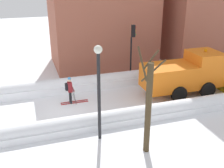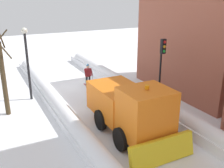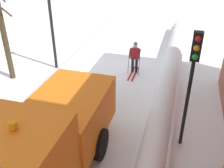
# 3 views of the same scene
# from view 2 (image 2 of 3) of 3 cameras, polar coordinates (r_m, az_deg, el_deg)

# --- Properties ---
(ground_plane) EXTENTS (80.00, 80.00, 0.00)m
(ground_plane) POSITION_cam_2_polar(r_m,az_deg,el_deg) (12.88, 8.34, -13.54)
(ground_plane) COLOR white
(snowbank_left) EXTENTS (1.10, 36.00, 1.00)m
(snowbank_left) POSITION_cam_2_polar(r_m,az_deg,el_deg) (14.23, 17.44, -8.94)
(snowbank_left) COLOR white
(snowbank_left) RESTS_ON ground
(snowbank_right) EXTENTS (1.10, 36.00, 0.90)m
(snowbank_right) POSITION_cam_2_polar(r_m,az_deg,el_deg) (11.57, -2.97, -15.61)
(snowbank_right) COLOR white
(snowbank_right) RESTS_ON ground
(building_brick_near) EXTENTS (6.13, 8.90, 8.38)m
(building_brick_near) POSITION_cam_2_polar(r_m,az_deg,el_deg) (20.42, 19.85, 10.33)
(building_brick_near) COLOR #9E5642
(building_brick_near) RESTS_ON ground
(plow_truck) EXTENTS (3.20, 5.98, 3.12)m
(plow_truck) POSITION_cam_2_polar(r_m,az_deg,el_deg) (13.23, 3.96, -5.17)
(plow_truck) COLOR orange
(plow_truck) RESTS_ON ground
(skier) EXTENTS (0.62, 1.80, 1.81)m
(skier) POSITION_cam_2_polar(r_m,az_deg,el_deg) (20.45, -5.27, 2.20)
(skier) COLOR black
(skier) RESTS_ON ground
(traffic_light_pole) EXTENTS (0.28, 0.42, 4.30)m
(traffic_light_pole) POSITION_cam_2_polar(r_m,az_deg,el_deg) (16.72, 10.83, 5.31)
(traffic_light_pole) COLOR black
(traffic_light_pole) RESTS_ON ground
(street_lamp) EXTENTS (0.40, 0.40, 4.89)m
(street_lamp) POSITION_cam_2_polar(r_m,az_deg,el_deg) (18.09, -18.08, 6.07)
(street_lamp) COLOR black
(street_lamp) RESTS_ON ground
(bare_tree_near) EXTENTS (1.19, 1.12, 5.02)m
(bare_tree_near) POSITION_cam_2_polar(r_m,az_deg,el_deg) (16.35, -22.59, 1.41)
(bare_tree_near) COLOR #443621
(bare_tree_near) RESTS_ON ground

